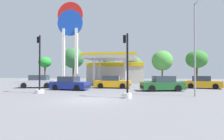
# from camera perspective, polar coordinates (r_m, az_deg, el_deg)

# --- Properties ---
(ground_plane) EXTENTS (90.00, 90.00, 0.00)m
(ground_plane) POSITION_cam_1_polar(r_m,az_deg,el_deg) (13.24, -7.08, -8.87)
(ground_plane) COLOR slate
(ground_plane) RESTS_ON ground
(gas_station) EXTENTS (9.84, 12.74, 4.48)m
(gas_station) POSITION_cam_1_polar(r_m,az_deg,el_deg) (33.44, 1.05, -0.19)
(gas_station) COLOR beige
(gas_station) RESTS_ON ground
(station_pole_sign) EXTENTS (4.33, 0.56, 13.59)m
(station_pole_sign) POSITION_cam_1_polar(r_m,az_deg,el_deg) (32.82, -12.49, 11.40)
(station_pole_sign) COLOR white
(station_pole_sign) RESTS_ON ground
(car_0) EXTENTS (4.26, 2.34, 1.45)m
(car_0) POSITION_cam_1_polar(r_m,az_deg,el_deg) (20.76, -12.60, -4.07)
(car_0) COLOR black
(car_0) RESTS_ON ground
(car_1) EXTENTS (4.49, 2.57, 1.51)m
(car_1) POSITION_cam_1_polar(r_m,az_deg,el_deg) (19.94, 14.93, -4.12)
(car_1) COLOR black
(car_1) RESTS_ON ground
(car_2) EXTENTS (4.39, 2.76, 1.46)m
(car_2) POSITION_cam_1_polar(r_m,az_deg,el_deg) (24.59, 25.54, -3.48)
(car_2) COLOR black
(car_2) RESTS_ON ground
(car_3) EXTENTS (4.23, 2.04, 1.49)m
(car_3) POSITION_cam_1_polar(r_m,az_deg,el_deg) (22.65, 0.13, -3.75)
(car_3) COLOR black
(car_3) RESTS_ON ground
(car_4) EXTENTS (4.58, 2.51, 1.55)m
(car_4) POSITION_cam_1_polar(r_m,az_deg,el_deg) (24.81, -21.31, -3.38)
(car_4) COLOR black
(car_4) RESTS_ON ground
(traffic_signal_0) EXTENTS (0.79, 0.79, 5.24)m
(traffic_signal_0) POSITION_cam_1_polar(r_m,az_deg,el_deg) (18.36, -21.00, -1.96)
(traffic_signal_0) COLOR silver
(traffic_signal_0) RESTS_ON ground
(traffic_signal_1) EXTENTS (0.63, 0.66, 4.73)m
(traffic_signal_1) POSITION_cam_1_polar(r_m,az_deg,el_deg) (13.88, 4.56, -2.20)
(traffic_signal_1) COLOR silver
(traffic_signal_1) RESTS_ON ground
(tree_0) EXTENTS (2.86, 2.86, 5.34)m
(tree_0) POSITION_cam_1_polar(r_m,az_deg,el_deg) (44.97, -19.52, 2.15)
(tree_0) COLOR brown
(tree_0) RESTS_ON ground
(tree_1) EXTENTS (4.58, 4.58, 7.13)m
(tree_1) POSITION_cam_1_polar(r_m,az_deg,el_deg) (41.54, -11.58, 3.52)
(tree_1) COLOR brown
(tree_1) RESTS_ON ground
(tree_2) EXTENTS (2.87, 2.87, 5.11)m
(tree_2) POSITION_cam_1_polar(r_m,az_deg,el_deg) (39.74, -0.95, 1.73)
(tree_2) COLOR brown
(tree_2) RESTS_ON ground
(tree_3) EXTENTS (2.94, 2.94, 5.09)m
(tree_3) POSITION_cam_1_polar(r_m,az_deg,el_deg) (39.84, 6.93, 1.82)
(tree_3) COLOR brown
(tree_3) RESTS_ON ground
(tree_4) EXTENTS (4.23, 4.23, 6.31)m
(tree_4) POSITION_cam_1_polar(r_m,az_deg,el_deg) (39.91, 14.88, 2.74)
(tree_4) COLOR brown
(tree_4) RESTS_ON ground
(tree_5) EXTENTS (4.20, 4.20, 6.23)m
(tree_5) POSITION_cam_1_polar(r_m,az_deg,el_deg) (41.07, 24.15, 2.95)
(tree_5) COLOR brown
(tree_5) RESTS_ON ground
(corner_streetlamp) EXTENTS (0.24, 1.48, 7.29)m
(corner_streetlamp) POSITION_cam_1_polar(r_m,az_deg,el_deg) (16.18, 23.86, 8.16)
(corner_streetlamp) COLOR gray
(corner_streetlamp) RESTS_ON ground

